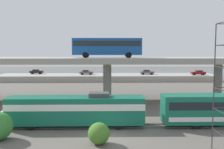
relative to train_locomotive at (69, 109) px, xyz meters
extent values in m
plane|color=#605B54|center=(4.64, -4.00, -2.19)|extent=(260.00, 260.00, 0.00)
cube|color=#59544C|center=(4.64, -0.77, -2.13)|extent=(110.00, 0.12, 0.12)
cube|color=#59544C|center=(4.64, 0.77, -2.13)|extent=(110.00, 0.12, 0.12)
cube|color=#14664C|center=(0.82, 0.00, -0.11)|extent=(16.40, 3.00, 3.20)
cube|color=white|center=(0.82, 0.00, 0.47)|extent=(16.40, 3.04, 0.77)
cone|color=white|center=(-7.38, 0.00, -0.43)|extent=(2.24, 2.85, 2.85)
cube|color=black|center=(-5.70, 0.00, 0.79)|extent=(2.24, 2.70, 1.02)
cube|color=#3F3F42|center=(3.62, 0.00, 1.74)|extent=(2.40, 1.80, 0.50)
cylinder|color=black|center=(-4.30, -1.35, -1.71)|extent=(0.96, 0.18, 0.96)
cylinder|color=black|center=(-4.30, 1.35, -1.71)|extent=(0.96, 0.18, 0.96)
cylinder|color=black|center=(5.95, -1.35, -1.71)|extent=(0.96, 0.18, 0.96)
cylinder|color=black|center=(5.95, 1.35, -1.71)|extent=(0.96, 0.18, 0.96)
cylinder|color=black|center=(15.10, -1.35, -1.73)|extent=(0.92, 0.18, 0.92)
cylinder|color=black|center=(15.10, 1.35, -1.73)|extent=(0.92, 0.18, 0.92)
cube|color=#9E998E|center=(4.64, 16.00, 5.35)|extent=(96.00, 12.03, 0.98)
cylinder|color=#9E998E|center=(4.64, 16.00, 1.33)|extent=(1.50, 1.50, 7.05)
cylinder|color=#9E998E|center=(25.04, 16.00, 1.33)|extent=(1.50, 1.50, 7.05)
cube|color=#14478C|center=(4.62, 14.61, 7.79)|extent=(12.00, 2.55, 2.90)
cube|color=black|center=(4.62, 14.61, 8.31)|extent=(11.52, 2.59, 0.93)
cube|color=black|center=(-1.33, 14.61, 8.13)|extent=(0.08, 2.30, 1.74)
cylinder|color=black|center=(0.90, 13.40, 6.34)|extent=(1.00, 0.26, 1.00)
cylinder|color=black|center=(0.90, 15.82, 6.34)|extent=(1.00, 0.26, 1.00)
cylinder|color=black|center=(8.34, 13.40, 6.34)|extent=(1.00, 0.26, 1.00)
cylinder|color=black|center=(8.34, 15.82, 6.34)|extent=(1.00, 0.26, 1.00)
cylinder|color=#2D2D30|center=(14.48, -7.29, 3.62)|extent=(0.10, 0.10, 11.62)
cylinder|color=#2D2D30|center=(14.48, -8.94, -0.25)|extent=(0.07, 3.29, 0.07)
cylinder|color=#2D2D30|center=(14.48, -8.94, 1.68)|extent=(0.07, 3.29, 0.07)
cylinder|color=#2D2D30|center=(14.48, -8.94, 3.62)|extent=(0.07, 3.29, 0.07)
cylinder|color=#2D2D30|center=(14.48, -8.94, 5.56)|extent=(0.07, 3.29, 0.07)
cylinder|color=#2D2D30|center=(14.48, -8.94, 7.50)|extent=(0.07, 3.29, 0.07)
cylinder|color=#2D2D30|center=(14.48, -8.94, 9.43)|extent=(0.07, 3.29, 0.07)
cube|color=#9E998E|center=(4.64, 51.00, -1.29)|extent=(69.27, 11.90, 1.80)
cube|color=#515459|center=(-1.92, 50.84, 0.28)|extent=(4.29, 1.72, 0.70)
cube|color=#1E232B|center=(-2.13, 50.84, 0.87)|extent=(1.89, 1.51, 0.48)
cylinder|color=black|center=(-0.59, 51.65, -0.07)|extent=(0.64, 0.20, 0.64)
cylinder|color=black|center=(-0.59, 50.02, -0.07)|extent=(0.64, 0.20, 0.64)
cylinder|color=black|center=(-3.25, 51.65, -0.07)|extent=(0.64, 0.20, 0.64)
cylinder|color=black|center=(-3.25, 50.02, -0.07)|extent=(0.64, 0.20, 0.64)
cube|color=black|center=(-18.54, 53.81, 0.28)|extent=(4.12, 1.73, 0.70)
cube|color=#1E232B|center=(-18.75, 53.81, 0.87)|extent=(1.81, 1.52, 0.48)
cylinder|color=black|center=(-17.27, 54.63, -0.07)|extent=(0.64, 0.20, 0.64)
cylinder|color=black|center=(-17.27, 52.99, -0.07)|extent=(0.64, 0.20, 0.64)
cylinder|color=black|center=(-19.82, 54.63, -0.07)|extent=(0.64, 0.20, 0.64)
cylinder|color=black|center=(-19.82, 52.99, -0.07)|extent=(0.64, 0.20, 0.64)
cube|color=#515459|center=(17.46, 51.09, 0.28)|extent=(4.41, 1.83, 0.70)
cube|color=#1E232B|center=(17.24, 51.09, 0.87)|extent=(1.94, 1.61, 0.48)
cylinder|color=black|center=(18.82, 51.96, -0.07)|extent=(0.64, 0.20, 0.64)
cylinder|color=black|center=(18.82, 50.22, -0.07)|extent=(0.64, 0.20, 0.64)
cylinder|color=black|center=(16.09, 51.96, -0.07)|extent=(0.64, 0.20, 0.64)
cylinder|color=black|center=(16.09, 50.22, -0.07)|extent=(0.64, 0.20, 0.64)
cube|color=maroon|center=(33.20, 48.84, 0.28)|extent=(4.37, 1.81, 0.70)
cube|color=#1E232B|center=(33.42, 48.84, 0.87)|extent=(1.92, 1.60, 0.48)
cylinder|color=black|center=(31.84, 47.98, -0.07)|extent=(0.64, 0.20, 0.64)
cylinder|color=black|center=(31.84, 49.70, -0.07)|extent=(0.64, 0.20, 0.64)
cylinder|color=black|center=(34.55, 47.98, -0.07)|extent=(0.64, 0.20, 0.64)
cylinder|color=black|center=(34.55, 49.70, -0.07)|extent=(0.64, 0.20, 0.64)
cube|color=navy|center=(4.64, 74.00, -2.19)|extent=(140.00, 36.00, 0.01)
sphere|color=#437627|center=(3.77, -5.99, -1.11)|extent=(2.17, 2.17, 2.17)
camera|label=1|loc=(4.56, -30.63, 6.93)|focal=41.16mm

